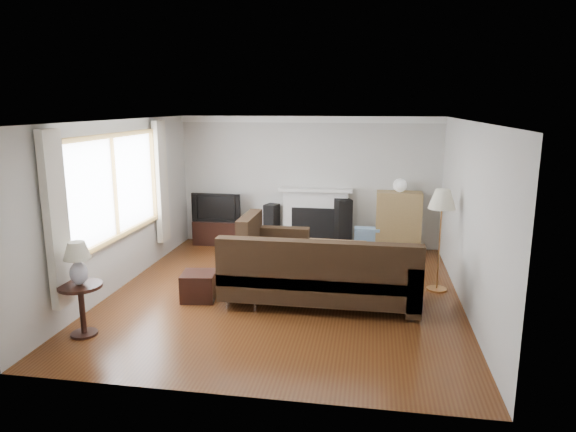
% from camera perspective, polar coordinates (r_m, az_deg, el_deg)
% --- Properties ---
extents(room, '(5.10, 5.60, 2.54)m').
position_cam_1_polar(room, '(7.27, -0.39, 0.66)').
color(room, '#532A12').
rests_on(room, ground).
extents(window, '(0.12, 2.74, 1.54)m').
position_cam_1_polar(window, '(7.82, -18.65, 3.08)').
color(window, olive).
rests_on(window, room).
extents(curtain_near, '(0.10, 0.35, 2.10)m').
position_cam_1_polar(curtain_near, '(6.54, -24.35, -0.42)').
color(curtain_near, beige).
rests_on(curtain_near, room).
extents(curtain_far, '(0.10, 0.35, 2.10)m').
position_cam_1_polar(curtain_far, '(9.18, -13.90, 3.69)').
color(curtain_far, beige).
rests_on(curtain_far, room).
extents(fireplace, '(1.40, 0.26, 1.15)m').
position_cam_1_polar(fireplace, '(9.95, 3.06, -0.15)').
color(fireplace, white).
rests_on(fireplace, room).
extents(tv_stand, '(0.94, 0.42, 0.47)m').
position_cam_1_polar(tv_stand, '(10.27, -7.73, -1.79)').
color(tv_stand, black).
rests_on(tv_stand, ground).
extents(television, '(0.97, 0.13, 0.56)m').
position_cam_1_polar(television, '(10.16, -7.81, 1.03)').
color(television, black).
rests_on(television, tv_stand).
extents(speaker_left, '(0.30, 0.33, 0.82)m').
position_cam_1_polar(speaker_left, '(10.02, -1.82, -1.00)').
color(speaker_left, black).
rests_on(speaker_left, ground).
extents(speaker_right, '(0.38, 0.41, 0.98)m').
position_cam_1_polar(speaker_right, '(9.80, 6.08, -0.91)').
color(speaker_right, black).
rests_on(speaker_right, ground).
extents(bookshelf, '(0.83, 0.39, 1.14)m').
position_cam_1_polar(bookshelf, '(9.79, 12.15, -0.65)').
color(bookshelf, olive).
rests_on(bookshelf, ground).
extents(globe_lamp, '(0.25, 0.25, 0.25)m').
position_cam_1_polar(globe_lamp, '(9.66, 12.34, 3.35)').
color(globe_lamp, white).
rests_on(globe_lamp, bookshelf).
extents(sectional_sofa, '(2.90, 2.12, 0.94)m').
position_cam_1_polar(sectional_sofa, '(7.11, 3.61, -6.15)').
color(sectional_sofa, black).
rests_on(sectional_sofa, ground).
extents(coffee_table, '(1.08, 0.62, 0.41)m').
position_cam_1_polar(coffee_table, '(8.79, 5.10, -4.33)').
color(coffee_table, olive).
rests_on(coffee_table, ground).
extents(footstool, '(0.52, 0.52, 0.39)m').
position_cam_1_polar(footstool, '(7.45, -9.86, -7.67)').
color(footstool, black).
rests_on(footstool, ground).
extents(floor_lamp, '(0.40, 0.40, 1.52)m').
position_cam_1_polar(floor_lamp, '(7.84, 16.50, -2.65)').
color(floor_lamp, '#C17F43').
rests_on(floor_lamp, ground).
extents(side_table, '(0.51, 0.51, 0.64)m').
position_cam_1_polar(side_table, '(6.68, -21.90, -9.65)').
color(side_table, black).
rests_on(side_table, ground).
extents(table_lamp, '(0.32, 0.32, 0.51)m').
position_cam_1_polar(table_lamp, '(6.50, -22.30, -4.92)').
color(table_lamp, silver).
rests_on(table_lamp, side_table).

